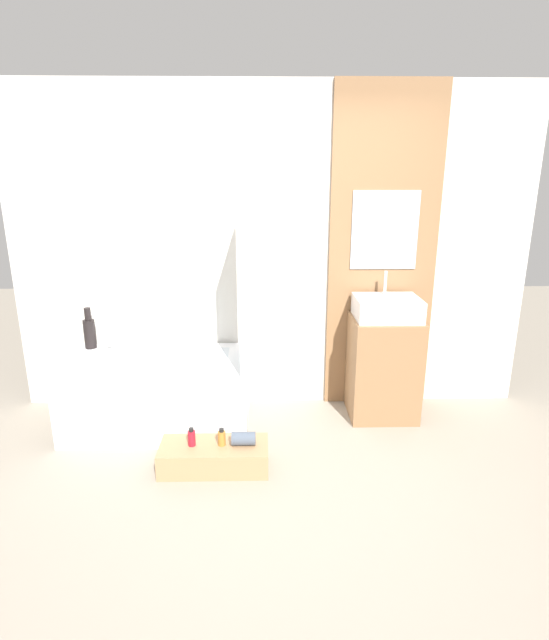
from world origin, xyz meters
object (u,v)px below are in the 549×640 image
at_px(sink, 387,308).
at_px(bottle_soap_secondary, 222,438).
at_px(wooden_step_bench, 214,456).
at_px(bottle_soap_primary, 192,438).
at_px(bathtub, 159,392).
at_px(vase_tall_dark, 90,332).
at_px(vase_round_light, 112,342).

xyz_separation_m(sink, bottle_soap_secondary, (-1.25, -0.76, -0.68)).
height_order(wooden_step_bench, sink, sink).
height_order(bottle_soap_primary, bottle_soap_secondary, bottle_soap_primary).
height_order(bathtub, wooden_step_bench, bathtub).
relative_size(wooden_step_bench, vase_tall_dark, 2.15).
relative_size(sink, vase_tall_dark, 1.47).
relative_size(wooden_step_bench, sink, 1.47).
bearing_deg(wooden_step_bench, bottle_soap_secondary, 0.00).
bearing_deg(wooden_step_bench, vase_tall_dark, 139.63).
xyz_separation_m(bathtub, wooden_step_bench, (0.48, -0.63, -0.19)).
bearing_deg(bottle_soap_secondary, sink, 31.33).
xyz_separation_m(wooden_step_bench, vase_tall_dark, (-1.08, 0.92, 0.60)).
relative_size(sink, bottle_soap_secondary, 4.11).
xyz_separation_m(wooden_step_bench, vase_round_light, (-0.91, 0.91, 0.51)).
xyz_separation_m(wooden_step_bench, bottle_soap_secondary, (0.05, 0.00, 0.14)).
height_order(wooden_step_bench, vase_round_light, vase_round_light).
xyz_separation_m(vase_round_light, bottle_soap_primary, (0.76, -0.91, -0.36)).
height_order(wooden_step_bench, bottle_soap_primary, bottle_soap_primary).
height_order(sink, vase_tall_dark, sink).
bearing_deg(sink, bottle_soap_secondary, -148.67).
distance_m(vase_tall_dark, vase_round_light, 0.19).
height_order(wooden_step_bench, vase_tall_dark, vase_tall_dark).
height_order(sink, bottle_soap_secondary, sink).
bearing_deg(bottle_soap_primary, bottle_soap_secondary, 0.00).
distance_m(bathtub, vase_tall_dark, 0.78).
bearing_deg(vase_round_light, bottle_soap_primary, -50.29).
relative_size(bathtub, sink, 2.79).
relative_size(vase_round_light, bottle_soap_secondary, 0.79).
height_order(wooden_step_bench, bottle_soap_secondary, bottle_soap_secondary).
relative_size(vase_tall_dark, bottle_soap_secondary, 2.80).
relative_size(bathtub, bottle_soap_secondary, 11.47).
bearing_deg(bottle_soap_primary, bathtub, 118.15).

